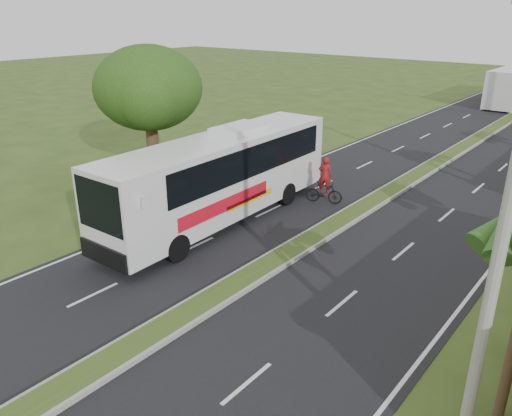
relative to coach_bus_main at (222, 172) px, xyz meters
The scene contains 8 objects.
ground 9.31m from the coach_bus_main, 60.05° to the right, with size 180.00×180.00×0.00m, color #314519.
road_asphalt 13.21m from the coach_bus_main, 69.77° to the left, with size 14.00×160.00×0.02m, color black.
median_strip 13.19m from the coach_bus_main, 69.77° to the left, with size 1.20×160.00×0.18m.
lane_edge_left 12.62m from the coach_bus_main, 100.25° to the left, with size 0.12×160.00×0.01m, color silver.
shade_tree 8.37m from the coach_bus_main, 163.78° to the left, with size 6.30×6.00×7.54m.
utility_pole_a 14.61m from the coach_bus_main, 24.06° to the right, with size 1.60×0.28×11.00m.
coach_bus_main is the anchor object (origin of this frame).
motorcyclist 5.65m from the coach_bus_main, 62.82° to the left, with size 1.95×1.12×2.45m.
Camera 1 is at (10.35, -8.05, 9.27)m, focal length 35.00 mm.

